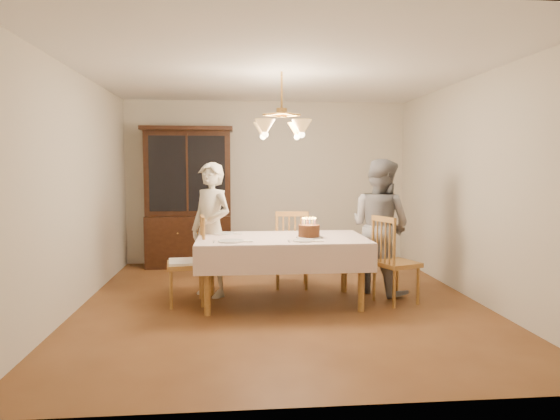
{
  "coord_description": "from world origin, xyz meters",
  "views": [
    {
      "loc": [
        -0.53,
        -5.58,
        1.56
      ],
      "look_at": [
        0.0,
        0.2,
        1.05
      ],
      "focal_mm": 32.0,
      "sensor_mm": 36.0,
      "label": 1
    }
  ],
  "objects": [
    {
      "name": "birthday_cake",
      "position": [
        0.3,
        -0.07,
        0.83
      ],
      "size": [
        0.3,
        0.3,
        0.23
      ],
      "color": "white",
      "rests_on": "dining_table"
    },
    {
      "name": "chandelier",
      "position": [
        -0.0,
        -0.0,
        1.98
      ],
      "size": [
        0.62,
        0.62,
        0.73
      ],
      "color": "#BF8C3F",
      "rests_on": "ground"
    },
    {
      "name": "china_hutch",
      "position": [
        -1.24,
        2.25,
        1.04
      ],
      "size": [
        1.38,
        0.54,
        2.16
      ],
      "color": "black",
      "rests_on": "ground"
    },
    {
      "name": "place_setting_far_left",
      "position": [
        -0.65,
        0.32,
        0.77
      ],
      "size": [
        0.39,
        0.25,
        0.02
      ],
      "color": "white",
      "rests_on": "dining_table"
    },
    {
      "name": "place_setting_near_left",
      "position": [
        -0.56,
        -0.3,
        0.77
      ],
      "size": [
        0.42,
        0.27,
        0.02
      ],
      "color": "white",
      "rests_on": "dining_table"
    },
    {
      "name": "chair_left_end",
      "position": [
        -1.07,
        0.05,
        0.45
      ],
      "size": [
        0.47,
        0.49,
        1.0
      ],
      "color": "olive",
      "rests_on": "ground"
    },
    {
      "name": "dining_table",
      "position": [
        0.0,
        0.0,
        0.68
      ],
      "size": [
        1.9,
        1.1,
        0.76
      ],
      "color": "olive",
      "rests_on": "ground"
    },
    {
      "name": "room_shell",
      "position": [
        0.0,
        0.0,
        1.58
      ],
      "size": [
        5.0,
        5.0,
        5.0
      ],
      "color": "white",
      "rests_on": "ground"
    },
    {
      "name": "ground",
      "position": [
        0.0,
        0.0,
        0.0
      ],
      "size": [
        5.0,
        5.0,
        0.0
      ],
      "primitive_type": "plane",
      "color": "brown",
      "rests_on": "ground"
    },
    {
      "name": "elderly_woman",
      "position": [
        -0.81,
        0.41,
        0.8
      ],
      "size": [
        0.69,
        0.68,
        1.61
      ],
      "primitive_type": "imported",
      "rotation": [
        0.0,
        0.0,
        -0.74
      ],
      "color": "beige",
      "rests_on": "ground"
    },
    {
      "name": "adult_in_grey",
      "position": [
        1.25,
        0.36,
        0.82
      ],
      "size": [
        0.99,
        1.02,
        1.65
      ],
      "primitive_type": "imported",
      "rotation": [
        0.0,
        0.0,
        2.24
      ],
      "color": "slate",
      "rests_on": "ground"
    },
    {
      "name": "place_setting_near_right",
      "position": [
        0.22,
        -0.33,
        0.77
      ],
      "size": [
        0.37,
        0.23,
        0.02
      ],
      "color": "white",
      "rests_on": "dining_table"
    },
    {
      "name": "chair_far_side",
      "position": [
        0.2,
        0.72,
        0.44
      ],
      "size": [
        0.48,
        0.46,
        1.0
      ],
      "color": "olive",
      "rests_on": "ground"
    },
    {
      "name": "chair_right_end",
      "position": [
        1.29,
        -0.11,
        0.44
      ],
      "size": [
        0.55,
        0.56,
        1.0
      ],
      "color": "olive",
      "rests_on": "ground"
    }
  ]
}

